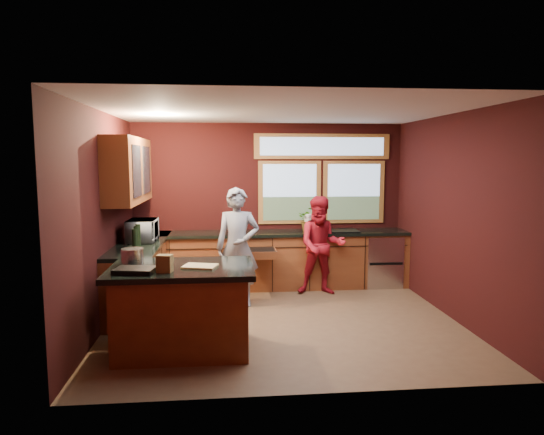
{
  "coord_description": "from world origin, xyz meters",
  "views": [
    {
      "loc": [
        -0.74,
        -6.08,
        2.09
      ],
      "look_at": [
        -0.1,
        0.4,
        1.32
      ],
      "focal_mm": 32.0,
      "sensor_mm": 36.0,
      "label": 1
    }
  ],
  "objects": [
    {
      "name": "island",
      "position": [
        -1.21,
        -0.86,
        0.48
      ],
      "size": [
        1.55,
        1.05,
        0.95
      ],
      "color": "#5E2A16",
      "rests_on": "floor"
    },
    {
      "name": "left_counter",
      "position": [
        -1.95,
        0.85,
        0.47
      ],
      "size": [
        0.64,
        2.3,
        0.93
      ],
      "color": "#5E2A16",
      "rests_on": "floor"
    },
    {
      "name": "back_counter",
      "position": [
        0.2,
        1.7,
        0.46
      ],
      "size": [
        4.5,
        0.64,
        0.93
      ],
      "color": "#5E2A16",
      "rests_on": "floor"
    },
    {
      "name": "person_red",
      "position": [
        0.76,
        1.25,
        0.77
      ],
      "size": [
        0.82,
        0.67,
        1.54
      ],
      "primitive_type": "imported",
      "rotation": [
        0.0,
        0.0,
        -0.13
      ],
      "color": "maroon",
      "rests_on": "floor"
    },
    {
      "name": "black_tray",
      "position": [
        -1.66,
        -1.11,
        0.97
      ],
      "size": [
        0.44,
        0.34,
        0.05
      ],
      "primitive_type": "cube",
      "rotation": [
        0.0,
        0.0,
        -0.17
      ],
      "color": "black",
      "rests_on": "island"
    },
    {
      "name": "microwave",
      "position": [
        -1.92,
        0.94,
        1.09
      ],
      "size": [
        0.4,
        0.58,
        0.32
      ],
      "primitive_type": "imported",
      "rotation": [
        0.0,
        0.0,
        1.56
      ],
      "color": "#999999",
      "rests_on": "left_counter"
    },
    {
      "name": "paper_bag",
      "position": [
        -1.36,
        -1.11,
        1.03
      ],
      "size": [
        0.17,
        0.15,
        0.18
      ],
      "primitive_type": "cube",
      "rotation": [
        0.0,
        0.0,
        -0.2
      ],
      "color": "brown",
      "rests_on": "island"
    },
    {
      "name": "floor",
      "position": [
        0.0,
        0.0,
        0.0
      ],
      "size": [
        4.5,
        4.5,
        0.0
      ],
      "primitive_type": "plane",
      "color": "brown",
      "rests_on": "ground"
    },
    {
      "name": "paper_towel",
      "position": [
        0.62,
        1.7,
        1.07
      ],
      "size": [
        0.12,
        0.12,
        0.28
      ],
      "primitive_type": "cylinder",
      "color": "silver",
      "rests_on": "back_counter"
    },
    {
      "name": "room_shell",
      "position": [
        -0.6,
        0.32,
        1.8
      ],
      "size": [
        4.52,
        4.02,
        2.71
      ],
      "color": "black",
      "rests_on": "ground"
    },
    {
      "name": "person_grey",
      "position": [
        -0.56,
        0.76,
        0.85
      ],
      "size": [
        0.66,
        0.47,
        1.71
      ],
      "primitive_type": "imported",
      "rotation": [
        0.0,
        0.0,
        -0.1
      ],
      "color": "slate",
      "rests_on": "floor"
    },
    {
      "name": "cutting_board",
      "position": [
        -1.01,
        -0.91,
        0.95
      ],
      "size": [
        0.4,
        0.33,
        0.02
      ],
      "primitive_type": "cube",
      "rotation": [
        0.0,
        0.0,
        -0.27
      ],
      "color": "tan",
      "rests_on": "island"
    },
    {
      "name": "stock_pot",
      "position": [
        -1.76,
        -0.71,
        1.03
      ],
      "size": [
        0.24,
        0.24,
        0.18
      ],
      "primitive_type": "cylinder",
      "color": "#B6B7BB",
      "rests_on": "island"
    },
    {
      "name": "potted_plant",
      "position": [
        0.64,
        1.75,
        1.13
      ],
      "size": [
        0.36,
        0.31,
        0.4
      ],
      "primitive_type": "imported",
      "color": "#999999",
      "rests_on": "back_counter"
    }
  ]
}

